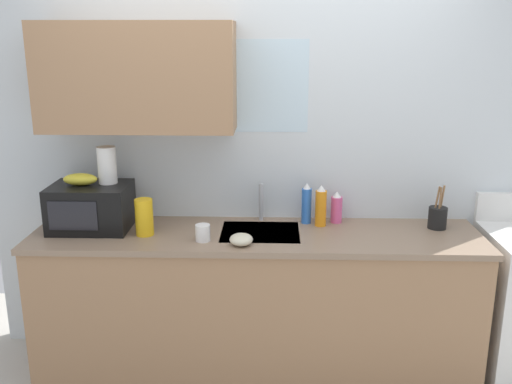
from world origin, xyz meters
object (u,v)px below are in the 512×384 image
(dish_soap_bottle_blue, at_px, (306,204))
(small_bowl, at_px, (241,239))
(dish_soap_bottle_orange, at_px, (321,207))
(dish_soap_bottle_pink, at_px, (337,208))
(utensil_crock, at_px, (438,217))
(paper_towel_roll, at_px, (107,165))
(mug_white, at_px, (203,233))
(banana_bunch, at_px, (80,179))
(microwave, at_px, (91,207))
(cereal_canister, at_px, (144,217))

(dish_soap_bottle_blue, distance_m, small_bowl, 0.56)
(dish_soap_bottle_orange, xyz_separation_m, dish_soap_bottle_pink, (0.10, 0.07, -0.03))
(dish_soap_bottle_blue, distance_m, utensil_crock, 0.79)
(paper_towel_roll, xyz_separation_m, dish_soap_bottle_orange, (1.27, 0.05, -0.26))
(dish_soap_bottle_pink, bearing_deg, paper_towel_roll, -175.20)
(mug_white, bearing_deg, dish_soap_bottle_blue, 29.34)
(small_bowl, bearing_deg, dish_soap_bottle_blue, 46.27)
(banana_bunch, bearing_deg, small_bowl, -14.60)
(small_bowl, bearing_deg, dish_soap_bottle_orange, 36.88)
(paper_towel_roll, bearing_deg, utensil_crock, 0.58)
(paper_towel_roll, height_order, small_bowl, paper_towel_roll)
(banana_bunch, xyz_separation_m, utensil_crock, (2.12, 0.07, -0.24))
(microwave, height_order, mug_white, microwave)
(dish_soap_bottle_blue, height_order, mug_white, dish_soap_bottle_blue)
(utensil_crock, height_order, small_bowl, utensil_crock)
(dish_soap_bottle_blue, bearing_deg, mug_white, -150.66)
(dish_soap_bottle_orange, bearing_deg, mug_white, -157.17)
(mug_white, height_order, small_bowl, mug_white)
(utensil_crock, bearing_deg, dish_soap_bottle_pink, 170.84)
(microwave, height_order, dish_soap_bottle_pink, microwave)
(cereal_canister, bearing_deg, dish_soap_bottle_orange, 10.84)
(mug_white, bearing_deg, utensil_crock, 10.65)
(dish_soap_bottle_orange, height_order, cereal_canister, dish_soap_bottle_orange)
(dish_soap_bottle_orange, bearing_deg, paper_towel_roll, -177.85)
(mug_white, bearing_deg, dish_soap_bottle_pink, 24.33)
(microwave, relative_size, banana_bunch, 2.30)
(dish_soap_bottle_blue, distance_m, cereal_canister, 0.98)
(dish_soap_bottle_pink, bearing_deg, cereal_canister, -166.84)
(microwave, distance_m, dish_soap_bottle_orange, 1.38)
(microwave, relative_size, mug_white, 4.84)
(mug_white, bearing_deg, banana_bunch, 165.59)
(banana_bunch, height_order, mug_white, banana_bunch)
(dish_soap_bottle_blue, bearing_deg, dish_soap_bottle_orange, -30.54)
(microwave, relative_size, dish_soap_bottle_pink, 2.34)
(banana_bunch, distance_m, cereal_canister, 0.45)
(dish_soap_bottle_pink, relative_size, utensil_crock, 0.74)
(dish_soap_bottle_blue, bearing_deg, dish_soap_bottle_pink, 5.65)
(paper_towel_roll, distance_m, dish_soap_bottle_pink, 1.41)
(dish_soap_bottle_orange, relative_size, small_bowl, 1.95)
(dish_soap_bottle_pink, height_order, cereal_canister, cereal_canister)
(paper_towel_roll, bearing_deg, cereal_canister, -32.01)
(dish_soap_bottle_blue, relative_size, small_bowl, 1.95)
(dish_soap_bottle_blue, relative_size, utensil_crock, 0.96)
(microwave, xyz_separation_m, cereal_canister, (0.34, -0.10, -0.03))
(dish_soap_bottle_blue, bearing_deg, cereal_canister, -165.41)
(dish_soap_bottle_orange, bearing_deg, small_bowl, -143.12)
(cereal_canister, bearing_deg, mug_white, -14.43)
(dish_soap_bottle_blue, height_order, dish_soap_bottle_orange, same)
(cereal_canister, xyz_separation_m, utensil_crock, (1.73, 0.17, -0.04))
(banana_bunch, xyz_separation_m, dish_soap_bottle_pink, (1.53, 0.17, -0.21))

